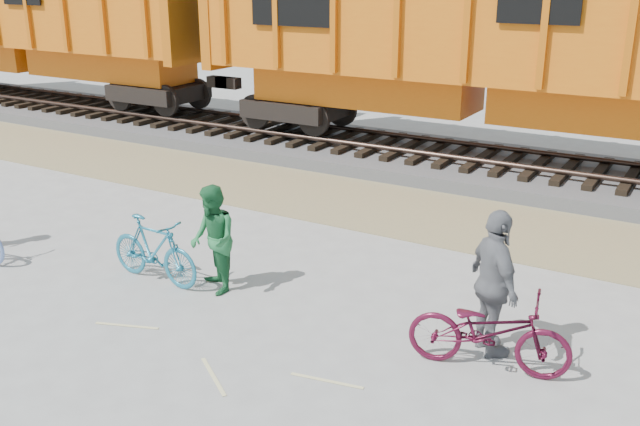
# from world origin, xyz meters

# --- Properties ---
(ground) EXTENTS (120.00, 120.00, 0.00)m
(ground) POSITION_xyz_m (0.00, 0.00, 0.00)
(ground) COLOR #9E9E99
(ground) RESTS_ON ground
(gravel_strip) EXTENTS (120.00, 3.00, 0.02)m
(gravel_strip) POSITION_xyz_m (0.00, 5.50, 0.01)
(gravel_strip) COLOR #99885F
(gravel_strip) RESTS_ON ground
(ballast_bed) EXTENTS (120.00, 4.00, 0.30)m
(ballast_bed) POSITION_xyz_m (0.00, 9.00, 0.15)
(ballast_bed) COLOR slate
(ballast_bed) RESTS_ON ground
(track) EXTENTS (120.00, 2.60, 0.24)m
(track) POSITION_xyz_m (0.00, 9.00, 0.47)
(track) COLOR black
(track) RESTS_ON ballast_bed
(hopper_car_left) EXTENTS (14.00, 3.13, 4.65)m
(hopper_car_left) POSITION_xyz_m (-14.39, 9.00, 3.01)
(hopper_car_left) COLOR black
(hopper_car_left) RESTS_ON track
(hopper_car_center) EXTENTS (14.00, 3.13, 4.65)m
(hopper_car_center) POSITION_xyz_m (0.61, 9.00, 3.01)
(hopper_car_center) COLOR black
(hopper_car_center) RESTS_ON track
(bicycle_teal) EXTENTS (1.74, 0.56, 1.03)m
(bicycle_teal) POSITION_xyz_m (-1.67, 0.50, 0.52)
(bicycle_teal) COLOR teal
(bicycle_teal) RESTS_ON ground
(bicycle_maroon) EXTENTS (2.01, 1.03, 1.01)m
(bicycle_maroon) POSITION_xyz_m (3.51, 0.61, 0.50)
(bicycle_maroon) COLOR #4A0E24
(bicycle_maroon) RESTS_ON ground
(person_man) EXTENTS (1.00, 0.97, 1.62)m
(person_man) POSITION_xyz_m (-0.67, 0.70, 0.81)
(person_man) COLOR #206837
(person_man) RESTS_ON ground
(person_woman) EXTENTS (1.08, 1.12, 1.88)m
(person_woman) POSITION_xyz_m (3.41, 1.01, 0.94)
(person_woman) COLOR slate
(person_woman) RESTS_ON ground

